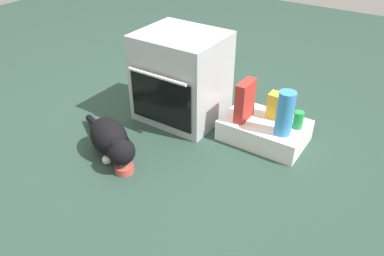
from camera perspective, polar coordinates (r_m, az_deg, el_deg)
name	(u,v)px	position (r m, az deg, el deg)	size (l,w,h in m)	color
ground	(152,138)	(2.72, -6.03, -1.54)	(8.00, 8.00, 0.00)	#284238
oven	(182,77)	(2.81, -1.52, 7.60)	(0.60, 0.56, 0.66)	#B7BABF
pantry_cabinet	(264,130)	(2.71, 10.74, -0.30)	(0.57, 0.38, 0.15)	white
food_bowl	(124,168)	(2.43, -10.08, -5.91)	(0.12, 0.12, 0.07)	#C64C47
cat	(111,139)	(2.52, -12.01, -1.69)	(0.69, 0.39, 0.25)	black
snack_bag	(277,106)	(2.68, 12.61, 3.26)	(0.12, 0.09, 0.18)	yellow
soda_can	(298,120)	(2.61, 15.63, 1.18)	(0.07, 0.07, 0.12)	green
cereal_box	(245,101)	(2.60, 7.91, 4.08)	(0.07, 0.18, 0.28)	#B72D28
water_bottle	(285,113)	(2.48, 13.74, 2.16)	(0.11, 0.11, 0.30)	#388CD1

